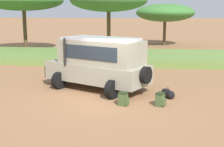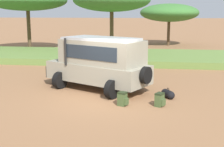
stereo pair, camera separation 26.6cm
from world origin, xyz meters
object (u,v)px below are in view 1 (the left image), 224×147
at_px(backpack_beside_front_wheel, 123,99).
at_px(backpack_cluster_center, 160,100).
at_px(acacia_tree_far_left, 23,1).
at_px(acacia_tree_left_mid, 109,0).
at_px(duffel_bag_low_black_case, 168,94).
at_px(safari_vehicle, 99,62).
at_px(acacia_tree_centre_back, 165,13).

height_order(backpack_beside_front_wheel, backpack_cluster_center, backpack_beside_front_wheel).
xyz_separation_m(acacia_tree_far_left, acacia_tree_left_mid, (8.14, -3.38, -0.10)).
relative_size(backpack_cluster_center, duffel_bag_low_black_case, 0.69).
height_order(backpack_cluster_center, duffel_bag_low_black_case, backpack_cluster_center).
bearing_deg(backpack_cluster_center, safari_vehicle, 140.37).
distance_m(safari_vehicle, backpack_beside_front_wheel, 2.95).
bearing_deg(acacia_tree_left_mid, safari_vehicle, -85.09).
bearing_deg(safari_vehicle, acacia_tree_left_mid, 94.91).
xyz_separation_m(backpack_beside_front_wheel, acacia_tree_far_left, (-10.35, 15.74, 4.28)).
xyz_separation_m(backpack_beside_front_wheel, acacia_tree_left_mid, (-2.21, 12.35, 4.18)).
bearing_deg(safari_vehicle, backpack_cluster_center, -39.63).
relative_size(backpack_beside_front_wheel, acacia_tree_left_mid, 0.09).
height_order(backpack_beside_front_wheel, acacia_tree_centre_back, acacia_tree_centre_back).
bearing_deg(backpack_cluster_center, backpack_beside_front_wheel, -175.92).
distance_m(backpack_beside_front_wheel, acacia_tree_far_left, 19.32).
distance_m(backpack_beside_front_wheel, acacia_tree_centre_back, 22.68).
xyz_separation_m(backpack_beside_front_wheel, backpack_cluster_center, (1.43, 0.10, -0.01)).
height_order(backpack_beside_front_wheel, duffel_bag_low_black_case, backpack_beside_front_wheel).
distance_m(acacia_tree_far_left, acacia_tree_centre_back, 14.47).
bearing_deg(safari_vehicle, duffel_bag_low_black_case, -18.50).
bearing_deg(backpack_beside_front_wheel, acacia_tree_centre_back, 83.62).
bearing_deg(backpack_beside_front_wheel, backpack_cluster_center, 4.08).
relative_size(safari_vehicle, acacia_tree_left_mid, 0.90).
height_order(duffel_bag_low_black_case, acacia_tree_far_left, acacia_tree_far_left).
distance_m(duffel_bag_low_black_case, acacia_tree_far_left, 19.32).
bearing_deg(backpack_beside_front_wheel, safari_vehicle, 119.28).
bearing_deg(acacia_tree_centre_back, acacia_tree_far_left, -152.90).
bearing_deg(acacia_tree_left_mid, backpack_cluster_center, -73.45).
bearing_deg(acacia_tree_far_left, acacia_tree_centre_back, 27.10).
height_order(safari_vehicle, acacia_tree_far_left, acacia_tree_far_left).
height_order(duffel_bag_low_black_case, acacia_tree_left_mid, acacia_tree_left_mid).
bearing_deg(duffel_bag_low_black_case, acacia_tree_far_left, 130.17).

